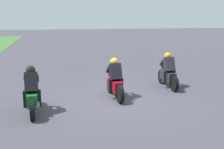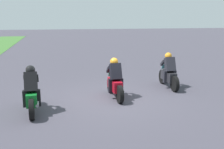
{
  "view_description": "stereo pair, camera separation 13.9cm",
  "coord_description": "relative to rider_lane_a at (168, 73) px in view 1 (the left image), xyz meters",
  "views": [
    {
      "loc": [
        -9.45,
        2.23,
        2.99
      ],
      "look_at": [
        0.15,
        0.01,
        0.9
      ],
      "focal_mm": 43.45,
      "sensor_mm": 36.0,
      "label": 1
    },
    {
      "loc": [
        -9.48,
        2.09,
        2.99
      ],
      "look_at": [
        0.15,
        0.01,
        0.9
      ],
      "focal_mm": 43.45,
      "sensor_mm": 36.0,
      "label": 2
    }
  ],
  "objects": [
    {
      "name": "rider_lane_a",
      "position": [
        0.0,
        0.0,
        0.0
      ],
      "size": [
        2.04,
        0.55,
        1.51
      ],
      "rotation": [
        0.0,
        0.0,
        -0.04
      ],
      "color": "black",
      "rests_on": "ground_plane"
    },
    {
      "name": "rider_lane_c",
      "position": [
        -2.01,
        5.54,
        0.0
      ],
      "size": [
        2.04,
        0.55,
        1.51
      ],
      "rotation": [
        0.0,
        0.0,
        0.04
      ],
      "color": "black",
      "rests_on": "ground_plane"
    },
    {
      "name": "ground_plane",
      "position": [
        -1.16,
        2.71,
        -0.62
      ],
      "size": [
        120.0,
        120.0,
        0.0
      ],
      "primitive_type": "plane",
      "color": "#3F3C47"
    },
    {
      "name": "rider_lane_b",
      "position": [
        -1.01,
        2.6,
        0.0
      ],
      "size": [
        2.04,
        0.55,
        1.51
      ],
      "rotation": [
        0.0,
        0.0,
        0.03
      ],
      "color": "black",
      "rests_on": "ground_plane"
    }
  ]
}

